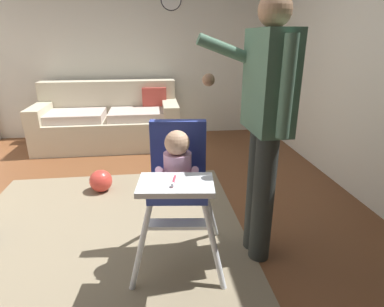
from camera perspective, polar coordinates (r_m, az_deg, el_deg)
name	(u,v)px	position (r m, az deg, el deg)	size (l,w,h in m)	color
ground	(134,228)	(2.74, -10.49, -12.99)	(5.77, 6.80, 0.10)	brown
wall_far	(136,49)	(4.94, -10.03, 18.11)	(4.97, 0.06, 2.57)	silver
wall_right	(376,56)	(3.23, 30.26, 14.86)	(0.06, 5.80, 2.57)	silver
area_rug	(98,258)	(2.39, -16.60, -17.65)	(2.18, 2.84, 0.01)	gray
couch	(109,122)	(4.59, -14.69, 5.58)	(1.92, 0.86, 0.86)	beige
high_chair	(178,172)	(1.97, -2.57, -3.41)	(0.67, 0.78, 0.95)	white
adult_standing	(265,122)	(2.00, 13.02, 5.54)	(0.52, 0.49, 1.67)	#2C312E
toy_ball	(101,181)	(3.25, -16.10, -4.76)	(0.22, 0.22, 0.22)	#D13D33
wall_clock	(171,0)	(4.92, -3.80, 25.94)	(0.29, 0.04, 0.29)	white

